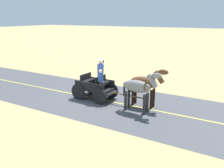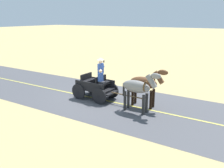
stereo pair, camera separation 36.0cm
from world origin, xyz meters
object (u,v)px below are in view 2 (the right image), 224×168
Objects in this scene: horse_drawn_carriage at (96,86)px; horse_off_side at (138,88)px; horse_near_side at (145,84)px; traffic_cone at (85,79)px.

horse_off_side is at bearing 79.64° from horse_drawn_carriage.
horse_near_side is 1.00× the size of horse_off_side.
horse_drawn_carriage reaches higher than traffic_cone.
horse_drawn_carriage is 3.10m from horse_off_side.
traffic_cone is at bearing -131.70° from horse_drawn_carriage.
horse_near_side and horse_off_side have the same top height.
horse_near_side is (-0.32, 3.04, 0.51)m from horse_drawn_carriage.
horse_drawn_carriage is 3.93m from traffic_cone.
horse_off_side is 6.78m from traffic_cone.
horse_near_side reaches higher than traffic_cone.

